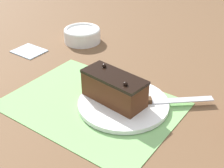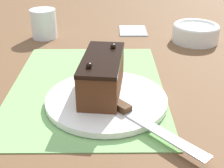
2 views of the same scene
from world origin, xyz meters
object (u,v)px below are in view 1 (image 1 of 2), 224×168
serving_knife (152,101)px  small_bowl (82,34)px  cake_plate (123,103)px  chocolate_cake (114,88)px

serving_knife → small_bowl: size_ratio=1.44×
serving_knife → small_bowl: bearing=-158.7°
serving_knife → cake_plate: bearing=-97.6°
small_bowl → serving_knife: bearing=152.4°
chocolate_cake → small_bowl: 0.45m
serving_knife → small_bowl: 0.50m
chocolate_cake → small_bowl: size_ratio=1.32×
small_bowl → chocolate_cake: bearing=141.2°
cake_plate → chocolate_cake: (0.03, 0.01, 0.05)m
chocolate_cake → serving_knife: (-0.09, -0.05, -0.03)m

